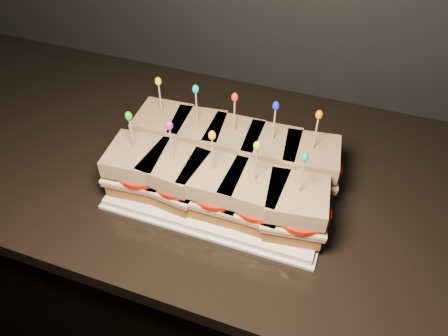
% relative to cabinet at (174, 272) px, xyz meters
% --- Properties ---
extents(cabinet, '(2.54, 0.60, 0.89)m').
position_rel_cabinet_xyz_m(cabinet, '(0.00, 0.00, 0.00)').
color(cabinet, black).
rests_on(cabinet, ground).
extents(granite_slab, '(2.58, 0.64, 0.03)m').
position_rel_cabinet_xyz_m(granite_slab, '(0.00, 0.00, 0.46)').
color(granite_slab, black).
rests_on(granite_slab, cabinet).
extents(platter, '(0.39, 0.24, 0.02)m').
position_rel_cabinet_xyz_m(platter, '(0.18, -0.06, 0.48)').
color(platter, white).
rests_on(platter, granite_slab).
extents(platter_rim, '(0.40, 0.25, 0.01)m').
position_rel_cabinet_xyz_m(platter_rim, '(0.18, -0.06, 0.48)').
color(platter_rim, white).
rests_on(platter_rim, granite_slab).
extents(sandwich_0_bread_bot, '(0.10, 0.10, 0.03)m').
position_rel_cabinet_xyz_m(sandwich_0_bread_bot, '(0.03, -0.01, 0.51)').
color(sandwich_0_bread_bot, '#572F10').
rests_on(sandwich_0_bread_bot, platter).
extents(sandwich_0_ham, '(0.11, 0.11, 0.01)m').
position_rel_cabinet_xyz_m(sandwich_0_ham, '(0.03, -0.01, 0.52)').
color(sandwich_0_ham, '#B05D50').
rests_on(sandwich_0_ham, sandwich_0_bread_bot).
extents(sandwich_0_cheese, '(0.11, 0.11, 0.01)m').
position_rel_cabinet_xyz_m(sandwich_0_cheese, '(0.03, -0.01, 0.53)').
color(sandwich_0_cheese, '#FBE7AC').
rests_on(sandwich_0_cheese, sandwich_0_ham).
extents(sandwich_0_tomato, '(0.10, 0.10, 0.01)m').
position_rel_cabinet_xyz_m(sandwich_0_tomato, '(0.04, -0.01, 0.54)').
color(sandwich_0_tomato, red).
rests_on(sandwich_0_tomato, sandwich_0_cheese).
extents(sandwich_0_bread_top, '(0.10, 0.10, 0.03)m').
position_rel_cabinet_xyz_m(sandwich_0_bread_top, '(0.03, -0.01, 0.56)').
color(sandwich_0_bread_top, '#582E12').
rests_on(sandwich_0_bread_top, sandwich_0_tomato).
extents(sandwich_0_pick, '(0.00, 0.00, 0.09)m').
position_rel_cabinet_xyz_m(sandwich_0_pick, '(0.03, -0.01, 0.61)').
color(sandwich_0_pick, tan).
rests_on(sandwich_0_pick, sandwich_0_bread_top).
extents(sandwich_0_frill, '(0.01, 0.01, 0.02)m').
position_rel_cabinet_xyz_m(sandwich_0_frill, '(0.03, -0.01, 0.65)').
color(sandwich_0_frill, yellow).
rests_on(sandwich_0_frill, sandwich_0_pick).
extents(sandwich_1_bread_bot, '(0.11, 0.11, 0.03)m').
position_rel_cabinet_xyz_m(sandwich_1_bread_bot, '(0.10, -0.01, 0.51)').
color(sandwich_1_bread_bot, '#572F10').
rests_on(sandwich_1_bread_bot, platter).
extents(sandwich_1_ham, '(0.12, 0.11, 0.01)m').
position_rel_cabinet_xyz_m(sandwich_1_ham, '(0.10, -0.01, 0.52)').
color(sandwich_1_ham, '#B05D50').
rests_on(sandwich_1_ham, sandwich_1_bread_bot).
extents(sandwich_1_cheese, '(0.12, 0.12, 0.01)m').
position_rel_cabinet_xyz_m(sandwich_1_cheese, '(0.10, -0.01, 0.53)').
color(sandwich_1_cheese, '#FBE7AC').
rests_on(sandwich_1_cheese, sandwich_1_ham).
extents(sandwich_1_tomato, '(0.10, 0.10, 0.01)m').
position_rel_cabinet_xyz_m(sandwich_1_tomato, '(0.11, -0.01, 0.54)').
color(sandwich_1_tomato, red).
rests_on(sandwich_1_tomato, sandwich_1_cheese).
extents(sandwich_1_bread_top, '(0.11, 0.11, 0.03)m').
position_rel_cabinet_xyz_m(sandwich_1_bread_top, '(0.10, -0.01, 0.56)').
color(sandwich_1_bread_top, '#582E12').
rests_on(sandwich_1_bread_top, sandwich_1_tomato).
extents(sandwich_1_pick, '(0.00, 0.00, 0.09)m').
position_rel_cabinet_xyz_m(sandwich_1_pick, '(0.10, -0.01, 0.61)').
color(sandwich_1_pick, tan).
rests_on(sandwich_1_pick, sandwich_1_bread_top).
extents(sandwich_1_frill, '(0.01, 0.01, 0.02)m').
position_rel_cabinet_xyz_m(sandwich_1_frill, '(0.10, -0.01, 0.65)').
color(sandwich_1_frill, '#11A5CB').
rests_on(sandwich_1_frill, sandwich_1_pick).
extents(sandwich_2_bread_bot, '(0.10, 0.10, 0.03)m').
position_rel_cabinet_xyz_m(sandwich_2_bread_bot, '(0.18, -0.01, 0.51)').
color(sandwich_2_bread_bot, '#572F10').
rests_on(sandwich_2_bread_bot, platter).
extents(sandwich_2_ham, '(0.11, 0.10, 0.01)m').
position_rel_cabinet_xyz_m(sandwich_2_ham, '(0.18, -0.01, 0.52)').
color(sandwich_2_ham, '#B05D50').
rests_on(sandwich_2_ham, sandwich_2_bread_bot).
extents(sandwich_2_cheese, '(0.11, 0.11, 0.01)m').
position_rel_cabinet_xyz_m(sandwich_2_cheese, '(0.18, -0.01, 0.53)').
color(sandwich_2_cheese, '#FBE7AC').
rests_on(sandwich_2_cheese, sandwich_2_ham).
extents(sandwich_2_tomato, '(0.10, 0.10, 0.01)m').
position_rel_cabinet_xyz_m(sandwich_2_tomato, '(0.19, -0.01, 0.54)').
color(sandwich_2_tomato, red).
rests_on(sandwich_2_tomato, sandwich_2_cheese).
extents(sandwich_2_bread_top, '(0.10, 0.10, 0.03)m').
position_rel_cabinet_xyz_m(sandwich_2_bread_top, '(0.18, -0.01, 0.56)').
color(sandwich_2_bread_top, '#582E12').
rests_on(sandwich_2_bread_top, sandwich_2_tomato).
extents(sandwich_2_pick, '(0.00, 0.00, 0.09)m').
position_rel_cabinet_xyz_m(sandwich_2_pick, '(0.18, -0.01, 0.61)').
color(sandwich_2_pick, tan).
rests_on(sandwich_2_pick, sandwich_2_bread_top).
extents(sandwich_2_frill, '(0.01, 0.01, 0.02)m').
position_rel_cabinet_xyz_m(sandwich_2_frill, '(0.18, -0.01, 0.65)').
color(sandwich_2_frill, red).
rests_on(sandwich_2_frill, sandwich_2_pick).
extents(sandwich_3_bread_bot, '(0.10, 0.10, 0.03)m').
position_rel_cabinet_xyz_m(sandwich_3_bread_bot, '(0.25, -0.01, 0.51)').
color(sandwich_3_bread_bot, '#572F10').
rests_on(sandwich_3_bread_bot, platter).
extents(sandwich_3_ham, '(0.11, 0.11, 0.01)m').
position_rel_cabinet_xyz_m(sandwich_3_ham, '(0.25, -0.01, 0.52)').
color(sandwich_3_ham, '#B05D50').
rests_on(sandwich_3_ham, sandwich_3_bread_bot).
extents(sandwich_3_cheese, '(0.11, 0.11, 0.01)m').
position_rel_cabinet_xyz_m(sandwich_3_cheese, '(0.25, -0.01, 0.53)').
color(sandwich_3_cheese, '#FBE7AC').
rests_on(sandwich_3_cheese, sandwich_3_ham).
extents(sandwich_3_tomato, '(0.10, 0.10, 0.01)m').
position_rel_cabinet_xyz_m(sandwich_3_tomato, '(0.26, -0.01, 0.54)').
color(sandwich_3_tomato, red).
rests_on(sandwich_3_tomato, sandwich_3_cheese).
extents(sandwich_3_bread_top, '(0.10, 0.10, 0.03)m').
position_rel_cabinet_xyz_m(sandwich_3_bread_top, '(0.25, -0.01, 0.56)').
color(sandwich_3_bread_top, '#582E12').
rests_on(sandwich_3_bread_top, sandwich_3_tomato).
extents(sandwich_3_pick, '(0.00, 0.00, 0.09)m').
position_rel_cabinet_xyz_m(sandwich_3_pick, '(0.25, -0.01, 0.61)').
color(sandwich_3_pick, tan).
rests_on(sandwich_3_pick, sandwich_3_bread_top).
extents(sandwich_3_frill, '(0.01, 0.01, 0.02)m').
position_rel_cabinet_xyz_m(sandwich_3_frill, '(0.25, -0.01, 0.65)').
color(sandwich_3_frill, '#0F21DE').
rests_on(sandwich_3_frill, sandwich_3_pick).
extents(sandwich_4_bread_bot, '(0.11, 0.11, 0.03)m').
position_rel_cabinet_xyz_m(sandwich_4_bread_bot, '(0.32, -0.01, 0.51)').
color(sandwich_4_bread_bot, '#572F10').
rests_on(sandwich_4_bread_bot, platter).
extents(sandwich_4_ham, '(0.12, 0.11, 0.01)m').
position_rel_cabinet_xyz_m(sandwich_4_ham, '(0.32, -0.01, 0.52)').
color(sandwich_4_ham, '#B05D50').
rests_on(sandwich_4_ham, sandwich_4_bread_bot).
extents(sandwich_4_cheese, '(0.12, 0.12, 0.01)m').
position_rel_cabinet_xyz_m(sandwich_4_cheese, '(0.32, -0.01, 0.53)').
color(sandwich_4_cheese, '#FBE7AC').
rests_on(sandwich_4_cheese, sandwich_4_ham).
extents(sandwich_4_tomato, '(0.10, 0.10, 0.01)m').
position_rel_cabinet_xyz_m(sandwich_4_tomato, '(0.34, -0.01, 0.54)').
color(sandwich_4_tomato, red).
rests_on(sandwich_4_tomato, sandwich_4_cheese).
extents(sandwich_4_bread_top, '(0.11, 0.11, 0.03)m').
position_rel_cabinet_xyz_m(sandwich_4_bread_top, '(0.32, -0.01, 0.56)').
color(sandwich_4_bread_top, '#582E12').
rests_on(sandwich_4_bread_top, sandwich_4_tomato).
extents(sandwich_4_pick, '(0.00, 0.00, 0.09)m').
position_rel_cabinet_xyz_m(sandwich_4_pick, '(0.32, -0.01, 0.61)').
color(sandwich_4_pick, tan).
rests_on(sandwich_4_pick, sandwich_4_bread_top).
extents(sandwich_4_frill, '(0.01, 0.01, 0.02)m').
position_rel_cabinet_xyz_m(sandwich_4_frill, '(0.32, -0.01, 0.65)').
color(sandwich_4_frill, orange).
rests_on(sandwich_4_frill, sandwich_4_pick).
extents(sandwich_5_bread_bot, '(0.10, 0.10, 0.03)m').
position_rel_cabinet_xyz_m(sandwich_5_bread_bot, '(0.03, -0.12, 0.51)').
color(sandwich_5_bread_bot, '#572F10').
rests_on(sandwich_5_bread_bot, platter).
extents(sandwich_5_ham, '(0.11, 0.11, 0.01)m').
position_rel_cabinet_xyz_m(sandwich_5_ham, '(0.03, -0.12, 0.52)').
color(sandwich_5_ham, '#B05D50').
rests_on(sandwich_5_ham, sandwich_5_bread_bot).
extents(sandwich_5_cheese, '(0.12, 0.11, 0.01)m').
position_rel_cabinet_xyz_m(sandwich_5_cheese, '(0.03, -0.12, 0.53)').
color(sandwich_5_cheese, '#FBE7AC').
rests_on(sandwich_5_cheese, sandwich_5_ham).
extents(sandwich_5_tomato, '(0.10, 0.10, 0.01)m').
position_rel_cabinet_xyz_m(sandwich_5_tomato, '(0.04, -0.12, 0.54)').
color(sandwich_5_tomato, red).
rests_on(sandwich_5_tomato, sandwich_5_cheese).
extents(sandwich_5_bread_top, '(0.11, 0.11, 0.03)m').
position_rel_cabinet_xyz_m(sandwich_5_bread_top, '(0.03, -0.12, 0.56)').
color(sandwich_5_bread_top, '#582E12').
rests_on(sandwich_5_bread_top, sandwich_5_tomato).
extents(sandwich_5_pick, '(0.00, 0.00, 0.09)m').
position_rel_cabinet_xyz_m(sandwich_5_pick, '(0.03, -0.12, 0.61)').
color(sandwich_5_pick, tan).
rests_on(sandwich_5_pick, sandwich_5_bread_top).
extents(sandwich_5_frill, '(0.01, 0.01, 0.02)m').
position_rel_cabinet_xyz_m(sandwich_5_frill, '(0.03, -0.12, 0.65)').
color(sandwich_5_frill, green).
rests_on(sandwich_5_frill, sandwich_5_pick).
extents(sandwich_6_bread_bot, '(0.11, 0.11, 0.03)m').
position_rel_cabinet_xyz_m(sandwich_6_bread_bot, '(0.10, -0.12, 0.51)').
color(sandwich_6_bread_bot, '#572F10').
rests_on(sandwich_6_bread_bot, platter).
extents(sandwich_6_ham, '(0.12, 0.11, 0.01)m').
position_rel_cabinet_xyz_m(sandwich_6_ham, '(0.10, -0.12, 0.52)').
color(sandwich_6_ham, '#B05D50').
rests_on(sandwich_6_ham, sandwich_6_bread_bot).
extents(sandwich_6_cheese, '(0.12, 0.12, 0.01)m').
position_rel_cabinet_xyz_m(sandwich_6_cheese, '(0.10, -0.12, 0.53)').
color(sandwich_6_cheese, '#FBE7AC').
rests_on(sandwich_6_cheese, sandwich_6_ham).
extents(sandwich_6_tomato, '(0.10, 0.10, 0.01)m').
position_rel_cabinet_xyz_m(sandwich_6_tomato, '(0.11, -0.12, 0.54)').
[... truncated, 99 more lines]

